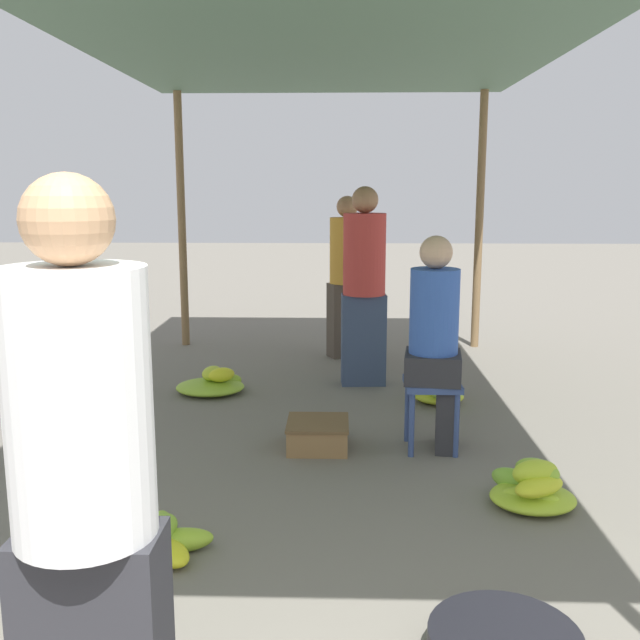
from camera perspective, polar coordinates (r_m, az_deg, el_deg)
The scene contains 13 objects.
canopy_post_back_left at distance 7.45m, azimuth -11.00°, elevation 7.73°, with size 0.08×0.08×2.56m, color olive.
canopy_post_back_right at distance 7.40m, azimuth 12.63°, elevation 7.65°, with size 0.08×0.08×2.56m, color olive.
canopy_tarp at distance 4.45m, azimuth 0.18°, elevation 22.98°, with size 3.41×6.23×0.04m, color #567A60.
vendor_foreground at distance 1.92m, azimuth -18.26°, elevation -13.45°, with size 0.37×0.36×1.66m.
stool at distance 4.51m, azimuth 8.94°, elevation -5.93°, with size 0.34×0.34×0.44m.
vendor_seated at distance 4.43m, azimuth 9.32°, elevation -1.58°, with size 0.38×0.38×1.34m.
banana_pile_left_0 at distance 3.42m, azimuth -13.27°, elevation -16.65°, with size 0.51×0.40×0.20m.
banana_pile_left_1 at distance 5.82m, azimuth -8.52°, elevation -5.02°, with size 0.55×0.55×0.22m.
banana_pile_right_0 at distance 5.54m, azimuth 9.48°, elevation -5.51°, with size 0.38×0.51×0.27m.
banana_pile_right_1 at distance 3.93m, azimuth 16.61°, elevation -12.79°, with size 0.44×0.47×0.26m.
crate_near at distance 4.56m, azimuth -0.18°, elevation -9.15°, with size 0.39×0.39×0.18m.
shopper_walking_mid at distance 6.85m, azimuth 2.16°, elevation 3.67°, with size 0.43×0.43×1.55m.
shopper_walking_far at distance 5.85m, azimuth 3.55°, elevation 2.92°, with size 0.37×0.37×1.64m.
Camera 1 is at (0.11, -1.13, 1.63)m, focal length 40.00 mm.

